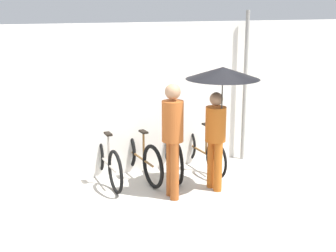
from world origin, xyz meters
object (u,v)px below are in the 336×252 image
Objects in this scene: parked_bicycle_1 at (139,156)px; pedestrian_center at (221,92)px; parked_bicycle_2 at (170,152)px; parked_bicycle_3 at (201,150)px; pedestrian_leading at (173,132)px; parked_bicycle_0 at (106,161)px.

pedestrian_center is at bearing -143.63° from parked_bicycle_1.
parked_bicycle_2 is 0.58m from parked_bicycle_3.
pedestrian_leading is (0.16, -1.03, 0.66)m from parked_bicycle_1.
parked_bicycle_2 is 1.68m from pedestrian_center.
parked_bicycle_0 is 2.22m from pedestrian_center.
parked_bicycle_3 is 0.98× the size of pedestrian_leading.
parked_bicycle_3 is at bearing -110.08° from pedestrian_center.
parked_bicycle_3 is at bearing -91.45° from parked_bicycle_0.
parked_bicycle_1 is at bearing 87.03° from parked_bicycle_3.
parked_bicycle_0 is 1.44m from pedestrian_leading.
parked_bicycle_3 is at bearing -95.39° from parked_bicycle_1.
parked_bicycle_1 is 1.02× the size of pedestrian_leading.
parked_bicycle_1 is 0.91× the size of pedestrian_center.
parked_bicycle_3 is 1.56m from pedestrian_leading.
pedestrian_center reaches higher than parked_bicycle_1.
parked_bicycle_1 is 1.01× the size of parked_bicycle_2.
parked_bicycle_0 is 1.15m from parked_bicycle_2.
parked_bicycle_1 is at bearing -91.52° from parked_bicycle_0.
parked_bicycle_1 is 0.58m from parked_bicycle_2.
pedestrian_center is (1.50, -1.10, 1.23)m from parked_bicycle_0.
parked_bicycle_0 is at bearing 84.51° from parked_bicycle_1.
pedestrian_leading is 0.89× the size of pedestrian_center.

